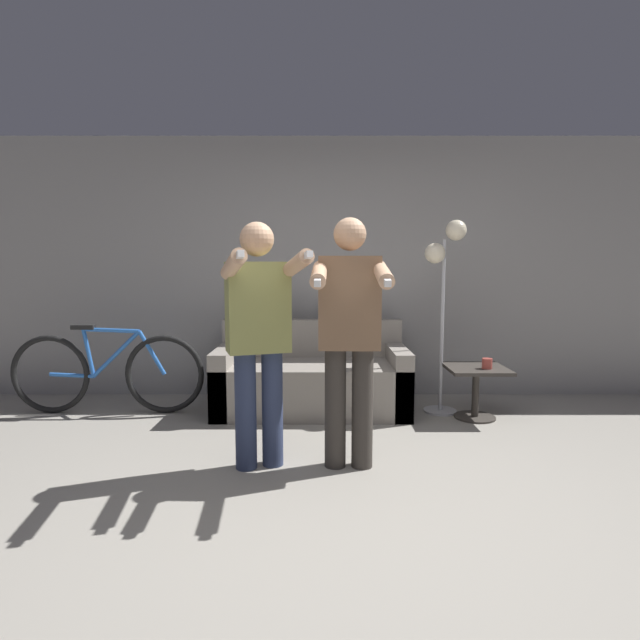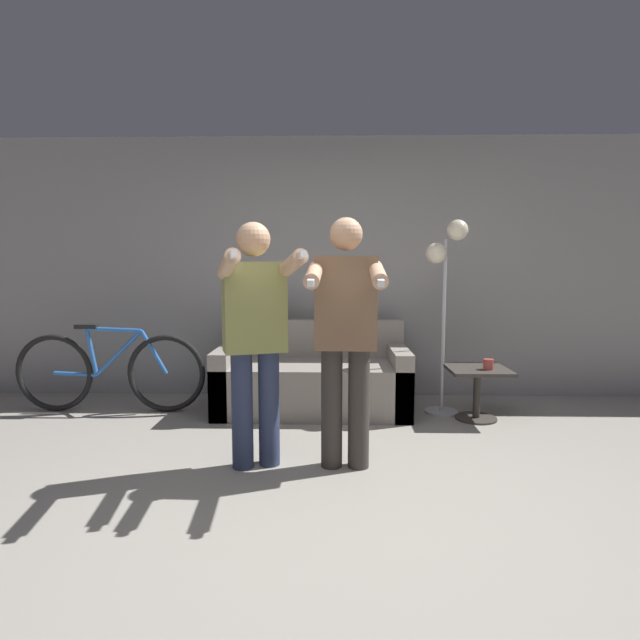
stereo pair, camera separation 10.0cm
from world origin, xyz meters
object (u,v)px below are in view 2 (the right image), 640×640
at_px(bicycle, 110,372).
at_px(person_right, 346,328).
at_px(couch, 313,380).
at_px(cup, 488,364).
at_px(cat, 267,311).
at_px(floor_lamp, 446,270).
at_px(side_table, 477,382).
at_px(person_left, 255,328).

bearing_deg(bicycle, person_right, -30.29).
relative_size(couch, bicycle, 0.99).
bearing_deg(bicycle, cup, -3.78).
distance_m(cat, bicycle, 1.53).
relative_size(person_right, bicycle, 0.94).
bearing_deg(floor_lamp, person_right, -126.00).
relative_size(person_right, side_table, 3.22).
bearing_deg(cup, bicycle, 176.22).
distance_m(person_right, cup, 1.66).
xyz_separation_m(cat, cup, (1.96, -0.64, -0.40)).
height_order(floor_lamp, bicycle, floor_lamp).
distance_m(floor_lamp, side_table, 1.01).
distance_m(person_right, floor_lamp, 1.60).
relative_size(cat, cup, 4.76).
distance_m(cup, bicycle, 3.35).
bearing_deg(cup, couch, 167.73).
xyz_separation_m(couch, bicycle, (-1.84, -0.11, 0.10)).
height_order(person_left, floor_lamp, floor_lamp).
xyz_separation_m(floor_lamp, bicycle, (-3.02, -0.03, -0.92)).
bearing_deg(side_table, couch, 169.82).
bearing_deg(bicycle, floor_lamp, 0.57).
distance_m(person_left, person_right, 0.58).
bearing_deg(person_right, cup, 40.88).
bearing_deg(person_right, person_left, -178.40).
distance_m(couch, floor_lamp, 1.56).
relative_size(person_left, bicycle, 0.92).
bearing_deg(person_left, couch, 58.68).
bearing_deg(person_right, couch, 102.90).
relative_size(floor_lamp, side_table, 3.41).
bearing_deg(floor_lamp, person_left, -139.98).
bearing_deg(person_left, cat, 77.03).
bearing_deg(couch, bicycle, -176.71).
bearing_deg(couch, floor_lamp, -3.67).
xyz_separation_m(couch, person_left, (-0.32, -1.33, 0.65)).
bearing_deg(couch, person_left, -103.46).
xyz_separation_m(floor_lamp, side_table, (0.25, -0.18, -0.96)).
bearing_deg(floor_lamp, couch, 176.33).
bearing_deg(cat, person_right, -66.24).
height_order(person_left, person_right, person_right).
distance_m(cat, floor_lamp, 1.73).
distance_m(person_left, bicycle, 2.03).
xyz_separation_m(person_left, bicycle, (-1.52, 1.23, -0.56)).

